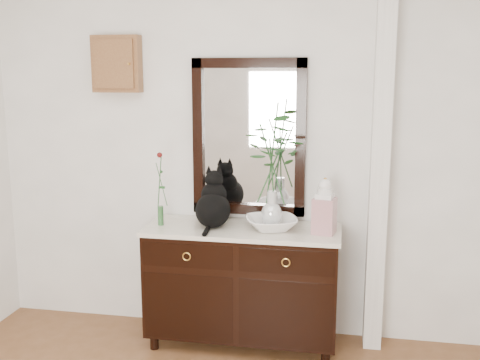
% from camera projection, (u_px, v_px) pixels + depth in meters
% --- Properties ---
extents(wall_back, '(3.60, 0.04, 2.70)m').
position_uv_depth(wall_back, '(235.00, 150.00, 3.99)').
color(wall_back, white).
rests_on(wall_back, ground).
extents(pilaster, '(0.12, 0.20, 2.70)m').
position_uv_depth(pilaster, '(380.00, 155.00, 3.73)').
color(pilaster, white).
rests_on(pilaster, ground).
extents(sideboard, '(1.33, 0.52, 0.82)m').
position_uv_depth(sideboard, '(243.00, 280.00, 3.90)').
color(sideboard, black).
rests_on(sideboard, ground).
extents(wall_mirror, '(0.80, 0.06, 1.10)m').
position_uv_depth(wall_mirror, '(249.00, 138.00, 3.94)').
color(wall_mirror, black).
rests_on(wall_mirror, wall_back).
extents(key_cabinet, '(0.35, 0.10, 0.40)m').
position_uv_depth(key_cabinet, '(117.00, 64.00, 3.99)').
color(key_cabinet, brown).
rests_on(key_cabinet, wall_back).
extents(cat, '(0.30, 0.36, 0.39)m').
position_uv_depth(cat, '(213.00, 199.00, 3.82)').
color(cat, black).
rests_on(cat, sideboard).
extents(lotus_bowl, '(0.44, 0.44, 0.08)m').
position_uv_depth(lotus_bowl, '(271.00, 223.00, 3.77)').
color(lotus_bowl, white).
rests_on(lotus_bowl, sideboard).
extents(vase_branches, '(0.43, 0.43, 0.85)m').
position_uv_depth(vase_branches, '(272.00, 165.00, 3.70)').
color(vase_branches, silver).
rests_on(vase_branches, lotus_bowl).
extents(bud_vase_rose, '(0.08, 0.08, 0.52)m').
position_uv_depth(bud_vase_rose, '(160.00, 188.00, 3.84)').
color(bud_vase_rose, '#2F5F30').
rests_on(bud_vase_rose, sideboard).
extents(ginger_jar, '(0.17, 0.17, 0.38)m').
position_uv_depth(ginger_jar, '(325.00, 205.00, 3.66)').
color(ginger_jar, silver).
rests_on(ginger_jar, sideboard).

